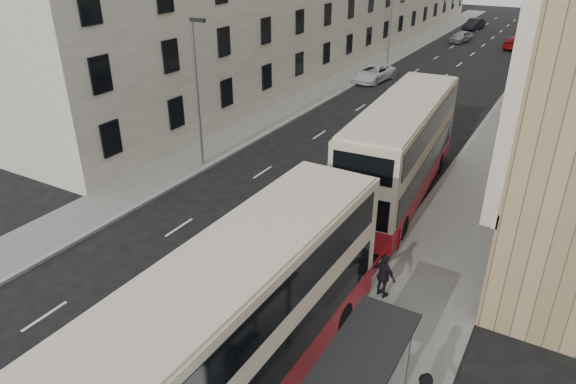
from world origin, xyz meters
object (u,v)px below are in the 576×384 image
Objects in this scene: street_lamp_far at (391,18)px; pedestrian_far at (384,276)px; white_van at (373,73)px; car_dark at (474,24)px; car_red at (517,43)px; car_silver at (461,37)px; double_decker_rear at (401,150)px; double_decker_front at (239,328)px; street_lamp_near at (197,87)px.

street_lamp_far is 38.71m from pedestrian_far.
car_dark reaches higher than white_van.
street_lamp_far is at bearing 69.17° from car_red.
white_van is at bearing -83.23° from car_silver.
street_lamp_far reaches higher than car_red.
double_decker_rear is 7.27× the size of pedestrian_far.
double_decker_front reaches higher than white_van.
street_lamp_far reaches higher than double_decker_front.
double_decker_front is 7.12× the size of pedestrian_far.
street_lamp_near is 46.85m from car_red.
car_silver is 0.84× the size of car_red.
double_decker_front is 59.39m from car_silver.
car_silver is at bearing 92.21° from white_van.
white_van is at bearing 87.15° from street_lamp_near.
white_van is 24.22m from car_red.
car_red is (8.98, 22.50, 0.00)m from white_van.
double_decker_front is 2.70× the size of car_dark.
street_lamp_far reaches higher than pedestrian_far.
double_decker_rear is at bearing -57.62° from white_van.
street_lamp_far reaches higher than white_van.
white_van is 23.49m from car_silver.
car_dark is at bearing 106.39° from car_silver.
car_silver is 10.90m from car_dark.
car_red is (7.42, -11.76, -0.04)m from car_dark.
pedestrian_far is at bearing -78.34° from double_decker_rear.
pedestrian_far reaches higher than car_red.
double_decker_front is 2.41× the size of white_van.
double_decker_front is 3.00× the size of car_silver.
double_decker_rear is at bearing -53.47° from pedestrian_far.
pedestrian_far reaches higher than car_dark.
street_lamp_near is 1.76× the size of car_dark.
street_lamp_far is 18.99m from car_red.
double_decker_rear reaches higher than white_van.
double_decker_rear reaches higher than car_red.
street_lamp_near is 46.75m from car_silver.
white_van is 1.25× the size of car_silver.
white_van is (-11.96, 29.32, -0.30)m from pedestrian_far.
street_lamp_near is 1.57× the size of white_van.
white_van is 1.04× the size of car_red.
car_red is (-2.98, 51.82, -0.30)m from pedestrian_far.
car_red is at bearing 77.47° from street_lamp_near.
street_lamp_far is 0.64× the size of double_decker_rear.
pedestrian_far is 0.34× the size of white_van.
street_lamp_far is 27.74m from car_dark.
car_dark is 13.90m from car_red.
pedestrian_far reaches higher than white_van.
pedestrian_far is at bearing -25.49° from street_lamp_near.
street_lamp_far is 0.65× the size of double_decker_front.
street_lamp_near is at bearing 89.68° from car_red.
white_van is 34.29m from car_dark.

